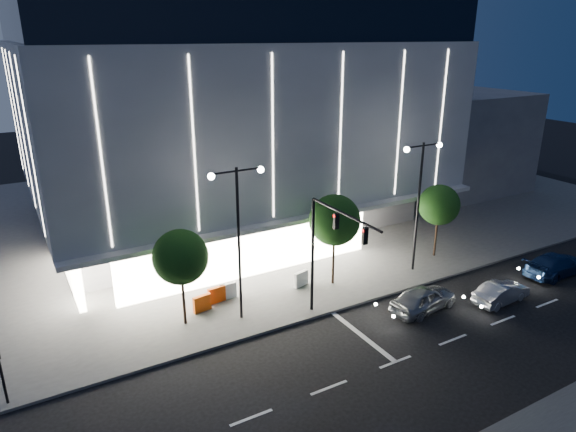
% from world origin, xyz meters
% --- Properties ---
extents(ground, '(160.00, 160.00, 0.00)m').
position_xyz_m(ground, '(0.00, 0.00, 0.00)').
color(ground, black).
rests_on(ground, ground).
extents(sidewalk_museum, '(70.00, 40.00, 0.15)m').
position_xyz_m(sidewalk_museum, '(5.00, 24.00, 0.07)').
color(sidewalk_museum, '#474747').
rests_on(sidewalk_museum, ground).
extents(museum, '(30.00, 25.80, 18.00)m').
position_xyz_m(museum, '(2.98, 22.31, 9.27)').
color(museum, '#4C4C51').
rests_on(museum, ground).
extents(annex_building, '(16.00, 20.00, 10.00)m').
position_xyz_m(annex_building, '(26.00, 24.00, 5.00)').
color(annex_building, '#4C4C51').
rests_on(annex_building, ground).
extents(traffic_mast, '(0.33, 5.89, 7.07)m').
position_xyz_m(traffic_mast, '(1.00, 3.34, 5.03)').
color(traffic_mast, black).
rests_on(traffic_mast, ground).
extents(street_lamp_west, '(3.16, 0.36, 9.00)m').
position_xyz_m(street_lamp_west, '(-3.00, 6.00, 5.96)').
color(street_lamp_west, black).
rests_on(street_lamp_west, ground).
extents(street_lamp_east, '(3.16, 0.36, 9.00)m').
position_xyz_m(street_lamp_east, '(10.00, 6.00, 5.96)').
color(street_lamp_east, black).
rests_on(street_lamp_east, ground).
extents(ped_signal_far, '(0.22, 0.24, 3.00)m').
position_xyz_m(ped_signal_far, '(-15.00, 4.50, 1.89)').
color(ped_signal_far, black).
rests_on(ped_signal_far, ground).
extents(tree_left, '(3.02, 3.02, 5.72)m').
position_xyz_m(tree_left, '(-5.97, 7.02, 4.03)').
color(tree_left, black).
rests_on(tree_left, ground).
extents(tree_mid, '(3.25, 3.25, 6.15)m').
position_xyz_m(tree_mid, '(4.03, 7.02, 4.33)').
color(tree_mid, black).
rests_on(tree_mid, ground).
extents(tree_right, '(2.91, 2.91, 5.51)m').
position_xyz_m(tree_right, '(13.03, 7.02, 3.88)').
color(tree_right, black).
rests_on(tree_right, ground).
extents(car_lead, '(4.72, 2.39, 1.54)m').
position_xyz_m(car_lead, '(6.81, 1.67, 0.77)').
color(car_lead, gray).
rests_on(car_lead, ground).
extents(car_second, '(4.07, 1.65, 1.31)m').
position_xyz_m(car_second, '(11.63, 0.04, 0.66)').
color(car_second, '#A8ABB0').
rests_on(car_second, ground).
extents(car_third, '(5.21, 2.21, 1.50)m').
position_xyz_m(car_third, '(18.05, 0.80, 0.75)').
color(car_third, navy).
rests_on(car_third, ground).
extents(barrier_a, '(1.12, 0.35, 1.00)m').
position_xyz_m(barrier_a, '(-3.54, 8.37, 0.65)').
color(barrier_a, '#D6480B').
rests_on(barrier_a, sidewalk_museum).
extents(barrier_b, '(1.11, 0.28, 1.00)m').
position_xyz_m(barrier_b, '(-2.77, 8.49, 0.65)').
color(barrier_b, silver).
rests_on(barrier_b, sidewalk_museum).
extents(barrier_c, '(1.13, 0.42, 1.00)m').
position_xyz_m(barrier_c, '(-4.68, 7.80, 0.65)').
color(barrier_c, '#F6540D').
rests_on(barrier_c, sidewalk_museum).
extents(barrier_d, '(1.13, 0.53, 1.00)m').
position_xyz_m(barrier_d, '(2.00, 7.70, 0.65)').
color(barrier_d, silver).
rests_on(barrier_d, sidewalk_museum).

